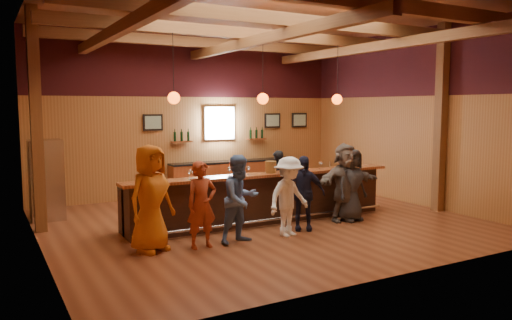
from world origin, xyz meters
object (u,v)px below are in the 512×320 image
object	(u,v)px
customer_white	(289,197)
customer_brown	(345,182)
customer_orange	(151,198)
ice_bucket	(271,167)
stainless_fridge	(46,180)
bar_counter	(260,198)
bartender	(277,180)
back_bar_cabinet	(235,176)
customer_redvest	(202,205)
customer_navy	(303,193)
bottle_a	(288,165)
customer_dark	(351,185)
customer_denim	(241,199)

from	to	relation	value
customer_white	customer_brown	xyz separation A→B (m)	(1.80, 0.51, 0.08)
customer_orange	ice_bucket	xyz separation A→B (m)	(2.89, 0.77, 0.30)
stainless_fridge	customer_orange	size ratio (longest dim) A/B	0.96
stainless_fridge	customer_orange	bearing A→B (deg)	-69.95
bar_counter	bartender	distance (m)	1.45
back_bar_cabinet	customer_redvest	distance (m)	5.83
customer_orange	customer_navy	xyz separation A→B (m)	(3.19, -0.02, -0.17)
bar_counter	bottle_a	size ratio (longest dim) A/B	20.15
customer_dark	bar_counter	bearing A→B (deg)	143.88
bartender	bottle_a	world-z (taller)	bartender
stainless_fridge	customer_denim	distance (m)	4.81
customer_denim	ice_bucket	world-z (taller)	customer_denim
bar_counter	customer_brown	xyz separation A→B (m)	(1.64, -0.91, 0.35)
customer_orange	customer_white	distance (m)	2.69
back_bar_cabinet	customer_navy	distance (m)	4.78
stainless_fridge	customer_dark	world-z (taller)	stainless_fridge
customer_white	stainless_fridge	bearing A→B (deg)	120.49
bartender	bottle_a	bearing A→B (deg)	71.24
ice_bucket	customer_redvest	bearing A→B (deg)	-153.75
bar_counter	customer_orange	bearing A→B (deg)	-158.47
stainless_fridge	customer_dark	bearing A→B (deg)	-30.04
back_bar_cabinet	customer_navy	world-z (taller)	customer_navy
customer_redvest	customer_dark	distance (m)	3.76
customer_denim	bartender	world-z (taller)	customer_denim
customer_orange	customer_brown	world-z (taller)	customer_orange
customer_redvest	customer_brown	size ratio (longest dim) A/B	0.91
customer_denim	ice_bucket	xyz separation A→B (m)	(1.26, 1.03, 0.41)
customer_denim	stainless_fridge	bearing A→B (deg)	115.79
back_bar_cabinet	customer_white	size ratio (longest dim) A/B	2.55
back_bar_cabinet	customer_redvest	xyz separation A→B (m)	(-3.14, -4.91, 0.31)
customer_dark	customer_orange	bearing A→B (deg)	174.08
customer_brown	bartender	xyz separation A→B (m)	(-0.60, 1.90, -0.14)
ice_bucket	bartender	bearing A→B (deg)	53.72
bar_counter	customer_navy	world-z (taller)	customer_navy
stainless_fridge	customer_navy	bearing A→B (deg)	-38.56
customer_orange	customer_navy	size ratio (longest dim) A/B	1.23
back_bar_cabinet	customer_redvest	world-z (taller)	customer_redvest
stainless_fridge	customer_redvest	distance (m)	4.36
customer_white	customer_navy	size ratio (longest dim) A/B	1.02
bar_counter	customer_dark	xyz separation A→B (m)	(1.78, -0.96, 0.29)
bartender	ice_bucket	xyz separation A→B (m)	(-0.97, -1.32, 0.51)
ice_bucket	bar_counter	bearing A→B (deg)	102.92
customer_denim	customer_dark	size ratio (longest dim) A/B	1.02
stainless_fridge	bottle_a	bearing A→B (deg)	-28.98
customer_denim	bartender	distance (m)	3.24
ice_bucket	stainless_fridge	bearing A→B (deg)	146.40
back_bar_cabinet	customer_orange	xyz separation A→B (m)	(-4.00, -4.68, 0.47)
back_bar_cabinet	ice_bucket	bearing A→B (deg)	-105.81
back_bar_cabinet	customer_brown	distance (m)	4.52
stainless_fridge	customer_orange	distance (m)	3.79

